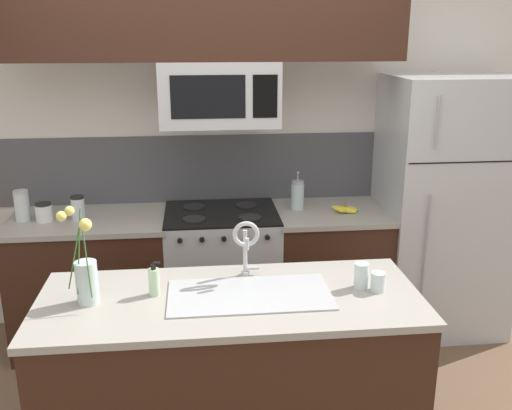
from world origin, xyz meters
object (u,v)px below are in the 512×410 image
at_px(storage_jar_medium, 44,212).
at_px(drinking_glass, 361,276).
at_px(storage_jar_short, 78,208).
at_px(sink_faucet, 246,241).
at_px(dish_soap_bottle, 154,281).
at_px(storage_jar_tall, 22,206).
at_px(french_press, 297,195).
at_px(spare_glass, 378,282).
at_px(banana_bunch, 346,209).
at_px(flower_vase, 86,278).
at_px(microwave, 219,93).
at_px(refrigerator, 442,206).
at_px(stove_range, 222,275).

bearing_deg(storage_jar_medium, drinking_glass, -34.10).
bearing_deg(storage_jar_short, sink_faucet, -45.68).
xyz_separation_m(storage_jar_medium, dish_soap_bottle, (0.78, -1.16, 0.01)).
relative_size(storage_jar_tall, french_press, 0.76).
bearing_deg(drinking_glass, spare_glass, -29.44).
bearing_deg(storage_jar_short, dish_soap_bottle, -64.27).
height_order(storage_jar_medium, banana_bunch, storage_jar_medium).
xyz_separation_m(sink_faucet, spare_glass, (0.61, -0.21, -0.15)).
bearing_deg(sink_faucet, banana_bunch, 52.37).
relative_size(banana_bunch, dish_soap_bottle, 1.15).
relative_size(sink_faucet, flower_vase, 0.65).
relative_size(microwave, storage_jar_tall, 3.69).
distance_m(refrigerator, storage_jar_short, 2.49).
height_order(stove_range, drinking_glass, drinking_glass).
relative_size(storage_jar_medium, drinking_glass, 0.97).
relative_size(stove_range, microwave, 1.25).
distance_m(banana_bunch, flower_vase, 1.92).
bearing_deg(flower_vase, refrigerator, 29.71).
distance_m(sink_faucet, spare_glass, 0.66).
height_order(refrigerator, storage_jar_tall, refrigerator).
distance_m(french_press, dish_soap_bottle, 1.54).
distance_m(refrigerator, dish_soap_bottle, 2.28).
height_order(stove_range, storage_jar_short, storage_jar_short).
xyz_separation_m(stove_range, dish_soap_bottle, (-0.37, -1.20, 0.52)).
bearing_deg(refrigerator, dish_soap_bottle, -147.80).
relative_size(microwave, storage_jar_short, 4.58).
relative_size(stove_range, dish_soap_bottle, 5.64).
xyz_separation_m(banana_bunch, spare_glass, (-0.16, -1.20, 0.02)).
xyz_separation_m(french_press, drinking_glass, (0.08, -1.28, -0.04)).
relative_size(microwave, french_press, 2.79).
bearing_deg(microwave, french_press, 8.68).
height_order(microwave, spare_glass, microwave).
bearing_deg(spare_glass, dish_soap_bottle, 176.26).
xyz_separation_m(storage_jar_tall, banana_bunch, (2.13, -0.06, -0.08)).
relative_size(stove_range, storage_jar_tall, 4.61).
height_order(refrigerator, storage_jar_short, refrigerator).
xyz_separation_m(refrigerator, banana_bunch, (-0.72, -0.08, 0.02)).
height_order(spare_glass, flower_vase, flower_vase).
bearing_deg(microwave, banana_bunch, -2.76).
bearing_deg(banana_bunch, spare_glass, -97.50).
height_order(microwave, drinking_glass, microwave).
relative_size(french_press, drinking_glass, 2.12).
relative_size(storage_jar_short, spare_glass, 1.75).
xyz_separation_m(microwave, drinking_glass, (0.61, -1.20, -0.74)).
bearing_deg(storage_jar_medium, refrigerator, 1.09).
xyz_separation_m(storage_jar_tall, storage_jar_medium, (0.14, -0.03, -0.04)).
relative_size(refrigerator, french_press, 6.80).
bearing_deg(storage_jar_tall, microwave, -1.00).
bearing_deg(spare_glass, storage_jar_medium, 146.07).
bearing_deg(storage_jar_tall, flower_vase, -63.51).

